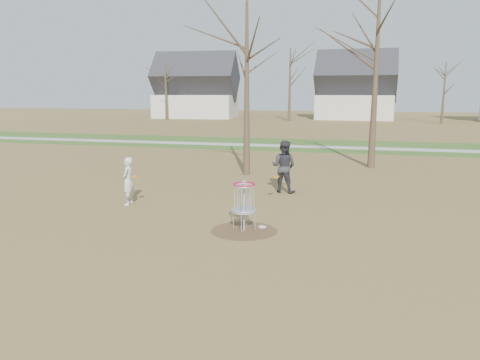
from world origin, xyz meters
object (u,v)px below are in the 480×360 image
Objects in this scene: player_throwing at (284,166)px; disc_golf_basket at (244,198)px; disc_grounded at (262,227)px; player_standing at (128,181)px.

player_throwing is 5.17m from disc_golf_basket.
disc_golf_basket reaches higher than disc_grounded.
player_throwing is (4.67, 3.22, 0.18)m from player_standing.
player_throwing reaches higher than player_standing.
player_throwing is 1.44× the size of disc_golf_basket.
player_standing is at bearing 46.06° from player_throwing.
player_standing is 5.14m from disc_grounded.
player_throwing reaches higher than disc_golf_basket.
player_standing is at bearing 162.67° from disc_grounded.
disc_golf_basket is at bearing 98.90° from player_throwing.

